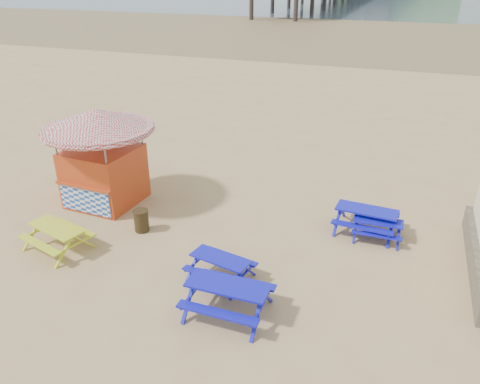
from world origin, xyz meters
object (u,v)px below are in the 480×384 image
at_px(picnic_table_blue_b, 377,229).
at_px(litter_bin, 141,220).
at_px(picnic_table_yellow, 58,238).
at_px(ice_cream_kiosk, 100,145).

distance_m(picnic_table_blue_b, litter_bin, 7.68).
xyz_separation_m(picnic_table_yellow, litter_bin, (1.84, 1.85, -0.01)).
relative_size(picnic_table_blue_b, litter_bin, 2.08).
relative_size(ice_cream_kiosk, litter_bin, 5.56).
xyz_separation_m(ice_cream_kiosk, litter_bin, (2.32, -1.44, -1.85)).
distance_m(picnic_table_blue_b, picnic_table_yellow, 10.04).
bearing_deg(picnic_table_yellow, litter_bin, 60.63).
bearing_deg(ice_cream_kiosk, picnic_table_yellow, -78.48).
height_order(picnic_table_blue_b, picnic_table_yellow, picnic_table_yellow).
bearing_deg(picnic_table_blue_b, litter_bin, -164.87).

